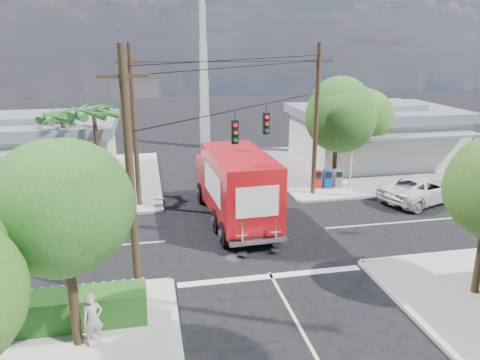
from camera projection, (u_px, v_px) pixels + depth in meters
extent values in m
plane|color=black|center=(248.00, 235.00, 22.78)|extent=(120.00, 120.00, 0.00)
cube|color=#A49E94|center=(359.00, 166.00, 35.20)|extent=(14.00, 14.00, 0.14)
cube|color=#B2AD9E|center=(269.00, 170.00, 33.86)|extent=(0.25, 14.00, 0.14)
cube|color=#B2AD9E|center=(409.00, 194.00, 28.62)|extent=(14.00, 0.25, 0.14)
cube|color=#A49E94|center=(51.00, 182.00, 31.00)|extent=(14.00, 14.00, 0.14)
cube|color=#B2AD9E|center=(158.00, 177.00, 32.33)|extent=(0.25, 14.00, 0.14)
cube|color=#B2AD9E|center=(26.00, 220.00, 24.42)|extent=(14.00, 0.25, 0.14)
cube|color=beige|center=(217.00, 178.00, 32.18)|extent=(0.12, 12.00, 0.01)
cube|color=beige|center=(433.00, 220.00, 24.69)|extent=(12.00, 0.12, 0.01)
cube|color=beige|center=(30.00, 252.00, 20.87)|extent=(12.00, 0.12, 0.01)
cube|color=silver|center=(271.00, 276.00, 18.74)|extent=(7.50, 0.40, 0.01)
cube|color=silver|center=(373.00, 139.00, 35.92)|extent=(11.00, 8.00, 3.40)
cube|color=gray|center=(375.00, 112.00, 35.34)|extent=(11.80, 8.80, 0.70)
cube|color=gray|center=(376.00, 106.00, 35.20)|extent=(6.05, 4.40, 0.50)
cube|color=gray|center=(409.00, 136.00, 30.98)|extent=(9.90, 1.80, 0.15)
cylinder|color=silver|center=(351.00, 163.00, 29.80)|extent=(0.12, 0.12, 2.90)
cylinder|color=silver|center=(473.00, 157.00, 31.48)|extent=(0.12, 0.12, 2.90)
cube|color=beige|center=(36.00, 153.00, 31.74)|extent=(10.00, 8.00, 3.20)
cube|color=gray|center=(33.00, 125.00, 31.18)|extent=(10.80, 8.80, 0.70)
cube|color=gray|center=(32.00, 118.00, 31.04)|extent=(5.50, 4.40, 0.50)
cube|color=gray|center=(16.00, 154.00, 26.82)|extent=(9.00, 1.80, 0.15)
cylinder|color=silver|center=(89.00, 177.00, 27.22)|extent=(0.12, 0.12, 2.70)
cube|color=silver|center=(205.00, 131.00, 41.24)|extent=(0.80, 0.80, 3.00)
cube|color=silver|center=(204.00, 96.00, 40.39)|extent=(0.70, 0.70, 3.00)
cube|color=silver|center=(203.00, 60.00, 39.54)|extent=(0.60, 0.60, 3.00)
cube|color=silver|center=(203.00, 23.00, 38.68)|extent=(0.50, 0.50, 3.00)
cylinder|color=#422D1C|center=(72.00, 289.00, 13.83)|extent=(0.28, 0.28, 3.71)
sphere|color=#26541A|center=(64.00, 216.00, 13.17)|extent=(3.71, 3.71, 3.71)
sphere|color=#26541A|center=(49.00, 207.00, 13.22)|extent=(3.02, 3.02, 3.02)
sphere|color=#26541A|center=(76.00, 223.00, 12.99)|extent=(3.25, 3.25, 3.25)
cylinder|color=#422D1C|center=(335.00, 153.00, 29.92)|extent=(0.28, 0.28, 4.10)
sphere|color=#26541A|center=(337.00, 113.00, 29.20)|extent=(4.10, 4.10, 4.10)
sphere|color=#26541A|center=(330.00, 109.00, 29.23)|extent=(3.33, 3.33, 3.33)
sphere|color=#26541A|center=(345.00, 116.00, 29.02)|extent=(3.58, 3.58, 3.58)
cylinder|color=#422D1C|center=(358.00, 148.00, 32.56)|extent=(0.28, 0.28, 3.58)
sphere|color=#345F17|center=(360.00, 116.00, 31.92)|extent=(3.58, 3.58, 3.58)
sphere|color=#345F17|center=(354.00, 112.00, 31.97)|extent=(2.91, 2.91, 2.91)
sphere|color=#345F17|center=(367.00, 118.00, 31.74)|extent=(3.14, 3.14, 3.14)
sphere|color=#345F17|center=(477.00, 185.00, 16.26)|extent=(2.81, 2.81, 2.81)
cylinder|color=#422D1C|center=(97.00, 154.00, 27.65)|extent=(0.24, 0.24, 5.00)
cone|color=#30712D|center=(110.00, 110.00, 27.08)|extent=(0.50, 2.06, 0.98)
cone|color=#30712D|center=(104.00, 108.00, 27.67)|extent=(1.92, 1.68, 0.98)
cone|color=#30712D|center=(91.00, 108.00, 27.69)|extent=(2.12, 0.95, 0.98)
cone|color=#30712D|center=(80.00, 110.00, 27.12)|extent=(1.34, 2.07, 0.98)
cone|color=#30712D|center=(78.00, 112.00, 26.38)|extent=(1.34, 2.07, 0.98)
cone|color=#30712D|center=(88.00, 113.00, 26.04)|extent=(2.12, 0.95, 0.98)
cone|color=#30712D|center=(103.00, 112.00, 26.35)|extent=(1.92, 1.68, 0.98)
cylinder|color=#422D1C|center=(66.00, 153.00, 28.73)|extent=(0.24, 0.24, 4.60)
cone|color=#30712D|center=(78.00, 114.00, 28.22)|extent=(0.50, 2.06, 0.98)
cone|color=#30712D|center=(73.00, 112.00, 28.82)|extent=(1.92, 1.68, 0.98)
cone|color=#30712D|center=(61.00, 112.00, 28.83)|extent=(2.12, 0.95, 0.98)
cone|color=#30712D|center=(49.00, 114.00, 28.26)|extent=(1.34, 2.07, 0.98)
cone|color=#30712D|center=(46.00, 116.00, 27.53)|extent=(1.34, 2.07, 0.98)
cone|color=#30712D|center=(56.00, 117.00, 27.18)|extent=(2.12, 0.95, 0.98)
cone|color=#30712D|center=(70.00, 116.00, 27.49)|extent=(1.92, 1.68, 0.98)
cylinder|color=#473321|center=(131.00, 183.00, 15.62)|extent=(0.28, 0.28, 9.00)
cube|color=#473321|center=(123.00, 76.00, 14.63)|extent=(1.60, 0.12, 0.12)
cylinder|color=#473321|center=(316.00, 122.00, 27.38)|extent=(0.28, 0.28, 9.00)
cube|color=#473321|center=(319.00, 61.00, 26.39)|extent=(1.60, 0.12, 0.12)
cylinder|color=#473321|center=(135.00, 129.00, 25.39)|extent=(0.28, 0.28, 9.00)
cube|color=#473321|center=(130.00, 62.00, 24.40)|extent=(1.60, 0.12, 0.12)
cylinder|color=black|center=(249.00, 107.00, 21.02)|extent=(10.43, 10.43, 0.04)
cube|color=black|center=(235.00, 132.00, 20.38)|extent=(0.30, 0.24, 1.05)
sphere|color=red|center=(235.00, 125.00, 20.16)|extent=(0.20, 0.20, 0.20)
cube|color=black|center=(266.00, 123.00, 22.53)|extent=(0.30, 0.24, 1.05)
sphere|color=red|center=(267.00, 117.00, 22.31)|extent=(0.20, 0.20, 0.20)
cube|color=silver|center=(60.00, 303.00, 15.89)|extent=(5.94, 0.05, 0.08)
cube|color=silver|center=(59.00, 293.00, 15.78)|extent=(5.94, 0.05, 0.08)
cube|color=silver|center=(144.00, 291.00, 16.38)|extent=(0.09, 0.06, 1.00)
cube|color=#194B19|center=(49.00, 312.00, 15.05)|extent=(6.20, 1.20, 1.10)
cube|color=red|center=(317.00, 179.00, 29.52)|extent=(0.50, 0.50, 1.10)
cube|color=#0C41A4|center=(327.00, 179.00, 29.65)|extent=(0.50, 0.50, 1.10)
cube|color=slate|center=(337.00, 178.00, 29.79)|extent=(0.50, 0.50, 1.10)
cube|color=black|center=(235.00, 209.00, 24.54)|extent=(2.92, 8.55, 0.27)
cube|color=red|center=(221.00, 176.00, 27.35)|extent=(2.69, 1.97, 2.38)
cube|color=black|center=(218.00, 166.00, 27.93)|extent=(2.28, 0.39, 1.03)
cube|color=silver|center=(218.00, 184.00, 28.47)|extent=(2.49, 0.26, 0.38)
cube|color=red|center=(239.00, 185.00, 23.17)|extent=(3.03, 6.40, 3.14)
cube|color=white|center=(266.00, 180.00, 23.45)|extent=(0.22, 3.89, 1.41)
cube|color=white|center=(212.00, 184.00, 22.80)|extent=(0.22, 3.89, 1.41)
cube|color=white|center=(258.00, 202.00, 20.19)|extent=(1.95, 0.12, 1.41)
cube|color=silver|center=(258.00, 241.00, 20.57)|extent=(2.61, 0.40, 0.19)
cube|color=silver|center=(242.00, 235.00, 20.14)|extent=(0.49, 0.09, 1.08)
cube|color=silver|center=(276.00, 232.00, 20.50)|extent=(0.49, 0.09, 1.08)
cylinder|color=black|center=(201.00, 193.00, 27.15)|extent=(0.41, 1.21, 1.19)
cylinder|color=black|center=(242.00, 190.00, 27.75)|extent=(0.41, 1.21, 1.19)
cylinder|color=black|center=(225.00, 234.00, 21.33)|extent=(0.41, 1.21, 1.19)
cylinder|color=black|center=(276.00, 229.00, 21.92)|extent=(0.41, 1.21, 1.19)
imported|color=silver|center=(423.00, 189.00, 27.31)|extent=(6.18, 4.42, 1.56)
imported|color=#B8A79B|center=(93.00, 319.00, 14.11)|extent=(0.72, 0.59, 1.68)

